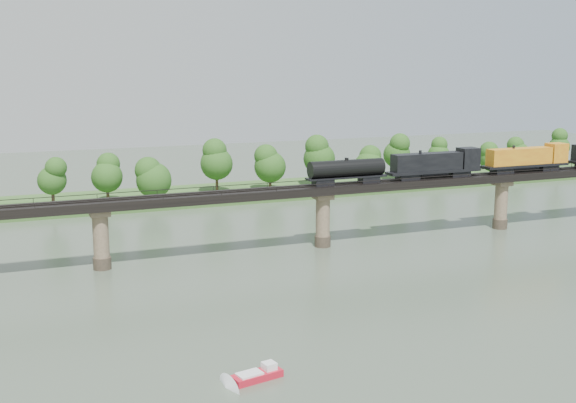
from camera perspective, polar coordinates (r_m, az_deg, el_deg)
name	(u,v)px	position (r m, az deg, el deg)	size (l,w,h in m)	color
ground	(406,294)	(108.82, 9.32, -7.22)	(400.00, 400.00, 0.00)	#3B4939
far_bank	(234,193)	(184.46, -4.31, 0.69)	(300.00, 24.00, 1.60)	#2D5120
bridge	(323,218)	(133.04, 2.77, -1.29)	(236.00, 30.00, 11.50)	#473A2D
bridge_superstructure	(323,184)	(131.84, 2.79, 1.40)	(220.00, 4.90, 0.75)	black
far_treeline	(206,166)	(176.67, -6.46, 2.83)	(289.06, 17.54, 13.60)	#382619
freight_train	(497,161)	(151.29, 16.17, 3.12)	(80.55, 3.14, 5.54)	black
motorboat	(258,375)	(80.13, -2.43, -13.50)	(5.95, 3.16, 1.58)	red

